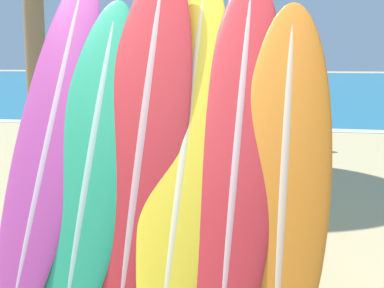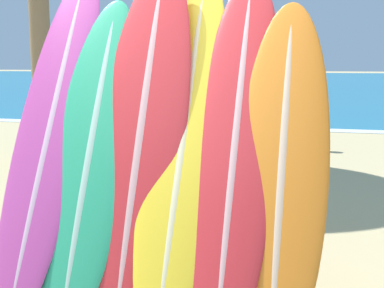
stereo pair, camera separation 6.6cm
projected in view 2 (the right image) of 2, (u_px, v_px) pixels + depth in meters
ocean_water at (314, 82)px, 40.77m from camera, size 120.00×60.00×0.01m
surfboard_rack at (160, 238)px, 3.36m from camera, size 1.86×0.04×0.97m
surfboard_slot_0 at (51, 133)px, 3.52m from camera, size 0.49×1.31×2.30m
surfboard_slot_1 at (91, 155)px, 3.39m from camera, size 0.54×1.06×2.05m
surfboard_slot_2 at (141, 136)px, 3.35m from camera, size 0.58×1.11×2.31m
surfboard_slot_3 at (183, 145)px, 3.29m from camera, size 0.51×1.27×2.22m
surfboard_slot_4 at (236, 146)px, 3.21m from camera, size 0.51×1.26×2.23m
surfboard_slot_5 at (282, 169)px, 3.09m from camera, size 0.54×1.01×2.00m
person_near_water at (282, 102)px, 9.85m from camera, size 0.27×0.24×1.59m
person_mid_beach at (157, 100)px, 9.47m from camera, size 0.29×0.29×1.72m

